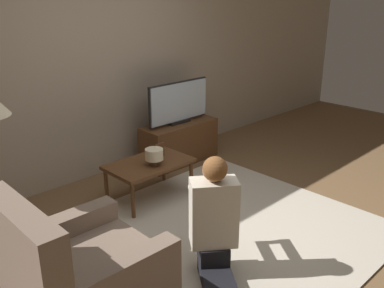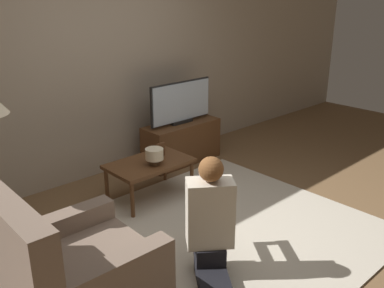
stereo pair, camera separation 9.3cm
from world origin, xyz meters
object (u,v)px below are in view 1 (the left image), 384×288
(tv, at_px, (179,102))
(armchair, at_px, (81,282))
(coffee_table, at_px, (149,166))
(table_lamp, at_px, (155,155))
(person_kneeling, at_px, (214,221))

(tv, relative_size, armchair, 0.96)
(coffee_table, bearing_deg, table_lamp, -91.89)
(coffee_table, xyz_separation_m, table_lamp, (-0.00, -0.10, 0.15))
(person_kneeling, relative_size, table_lamp, 5.27)
(coffee_table, height_order, table_lamp, table_lamp)
(tv, xyz_separation_m, person_kneeling, (-1.37, -1.86, -0.30))
(person_kneeling, bearing_deg, armchair, 21.16)
(tv, bearing_deg, table_lamp, -145.16)
(table_lamp, bearing_deg, coffee_table, 88.11)
(coffee_table, relative_size, person_kneeling, 0.88)
(armchair, xyz_separation_m, table_lamp, (1.41, 0.96, 0.21))
(armchair, bearing_deg, coffee_table, -52.29)
(coffee_table, height_order, person_kneeling, person_kneeling)
(tv, relative_size, table_lamp, 5.06)
(coffee_table, xyz_separation_m, person_kneeling, (-0.46, -1.32, 0.11))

